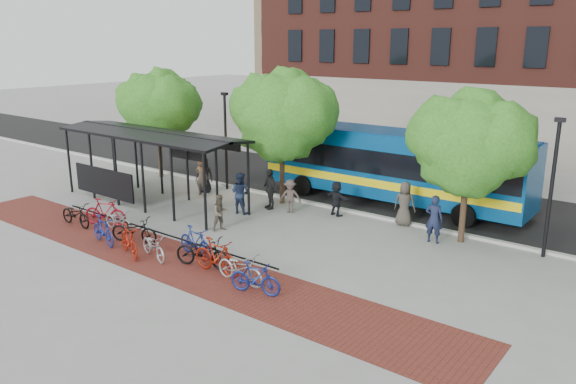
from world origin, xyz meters
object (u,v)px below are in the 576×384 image
Objects in this scene: tree_b at (284,112)px; lamp_post_right at (552,184)px; bike_6 at (154,246)px; bus at (392,162)px; pedestrian_0 at (204,175)px; pedestrian_4 at (270,189)px; bike_9 at (217,256)px; bike_0 at (76,214)px; bike_11 at (255,278)px; bike_3 at (103,230)px; pedestrian_6 at (405,204)px; bike_7 at (195,242)px; bus_shelter at (149,142)px; pedestrian_2 at (240,193)px; pedestrian_8 at (221,213)px; pedestrian_7 at (434,219)px; tree_a at (159,104)px; tree_c at (472,140)px; bike_8 at (203,252)px; bike_1 at (105,212)px; bike_4 at (134,230)px; pedestrian_5 at (337,199)px; lamp_post_left at (226,138)px; bike_5 at (129,241)px; bike_10 at (240,268)px; pedestrian_3 at (290,196)px; bike_2 at (118,220)px.

lamp_post_right is at bearing 1.20° from tree_b.
bus is at bearing -0.44° from bike_6.
pedestrian_4 is (4.60, -0.21, 0.03)m from pedestrian_0.
lamp_post_right is 2.47× the size of bike_9.
bike_0 is 10.49m from bike_11.
bike_3 is 0.97× the size of pedestrian_6.
bike_7 is 1.01× the size of pedestrian_0.
bus_shelter is at bearing 52.81° from bike_11.
pedestrian_2 is 2.56m from pedestrian_8.
bike_9 is at bearing 63.26° from pedestrian_6.
bike_7 is at bearing 40.58° from pedestrian_7.
tree_a is at bearing 64.17° from bike_6.
tree_c is at bearing -0.00° from tree_b.
pedestrian_7 is (6.31, 6.73, 0.40)m from bike_7.
bike_1 is at bearing 69.50° from bike_8.
bike_8 is 6.50m from pedestrian_2.
pedestrian_2 reaches higher than bike_1.
bike_3 is 4.83m from bike_8.
tree_c is at bearing -146.37° from pedestrian_7.
bike_8 is at bearing -88.34° from bike_0.
bike_9 is (-0.60, -11.33, -1.41)m from bus.
pedestrian_2 is at bearing -89.49° from pedestrian_4.
bike_7 reaches higher than bike_4.
pedestrian_5 is at bearing 43.15° from pedestrian_4.
pedestrian_2 is (-3.32, 5.57, 0.39)m from bike_8.
pedestrian_0 is (-0.47, -1.18, -1.82)m from lamp_post_left.
bike_11 is 0.91× the size of pedestrian_6.
pedestrian_4 is (4.95, 7.07, 0.44)m from bike_0.
lamp_post_right is at bearing -44.76° from bike_3.
bike_5 is at bearing -142.69° from lamp_post_right.
pedestrian_5 reaches higher than bike_5.
bus reaches higher than bike_5.
bike_11 is (10.49, -0.38, 0.01)m from bike_0.
lamp_post_left is at bearing 63.50° from pedestrian_8.
tree_c is 9.98m from bike_10.
pedestrian_3 is at bearing -42.62° from tree_b.
pedestrian_2 is 7.39m from pedestrian_6.
bike_9 is at bearing -70.39° from pedestrian_0.
bike_0 is 1.08× the size of bike_6.
bike_2 is at bearing 96.88° from bike_7.
pedestrian_6 is at bearing -48.85° from bike_2.
lamp_post_left reaches higher than pedestrian_0.
bike_1 is at bearing -89.09° from lamp_post_left.
bus is 8.51× the size of pedestrian_8.
bike_10 is 1.14× the size of bike_11.
bike_5 is 5.81m from bike_11.
bike_9 is at bearing 118.63° from pedestrian_2.
pedestrian_7 is (8.05, -0.79, -3.50)m from tree_b.
pedestrian_7 is (12.14, -1.04, -1.78)m from lamp_post_left.
bike_10 is at bearing 125.11° from pedestrian_2.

